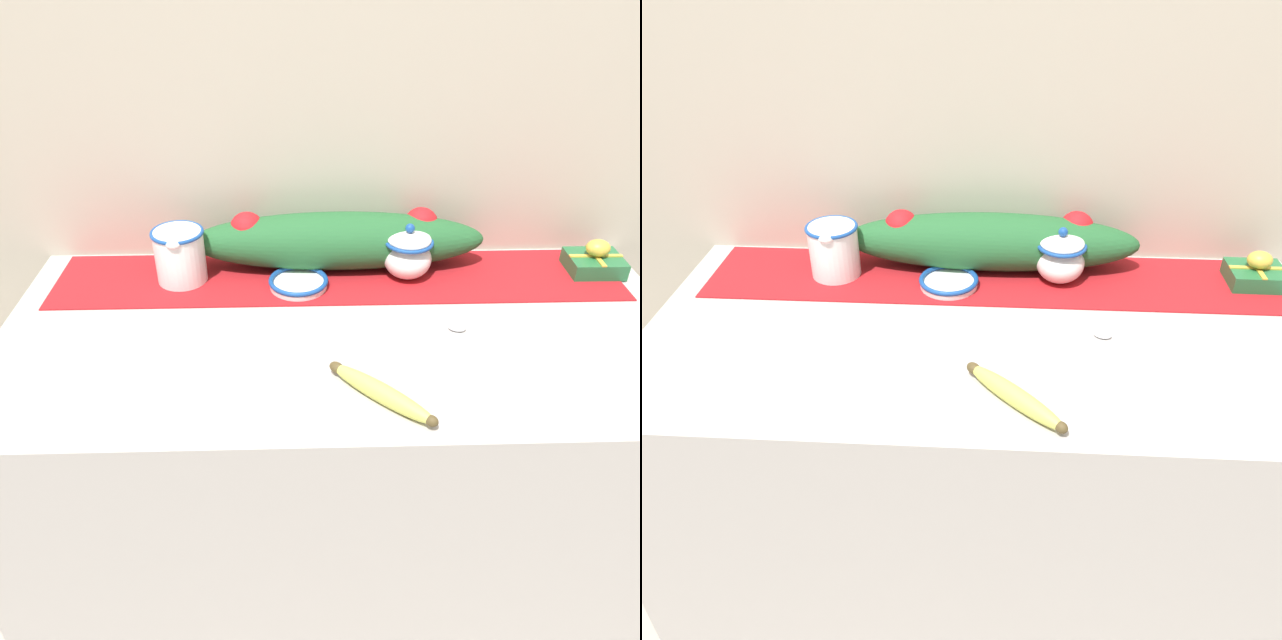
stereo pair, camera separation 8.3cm
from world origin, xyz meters
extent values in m
plane|color=#B2A899|center=(0.00, 0.00, 0.00)|extent=(12.00, 12.00, 0.00)
cube|color=#B7B2AD|center=(0.00, 0.00, 0.44)|extent=(1.32, 0.63, 0.88)
cube|color=#B7AD99|center=(0.00, 0.34, 1.20)|extent=(2.12, 0.04, 2.40)
cube|color=#A8191E|center=(0.00, 0.19, 0.88)|extent=(1.22, 0.23, 0.00)
cylinder|color=white|center=(-0.34, 0.19, 0.94)|extent=(0.11, 0.11, 0.11)
torus|color=#194793|center=(-0.34, 0.19, 0.99)|extent=(0.11, 0.11, 0.01)
torus|color=white|center=(-0.34, 0.26, 0.95)|extent=(0.06, 0.01, 0.06)
ellipsoid|color=white|center=(-0.34, 0.14, 0.99)|extent=(0.03, 0.02, 0.02)
ellipsoid|color=white|center=(0.15, 0.19, 0.92)|extent=(0.10, 0.10, 0.08)
torus|color=#194793|center=(0.15, 0.19, 0.96)|extent=(0.11, 0.11, 0.01)
ellipsoid|color=white|center=(0.15, 0.19, 0.97)|extent=(0.09, 0.09, 0.03)
sphere|color=#194793|center=(0.15, 0.19, 0.99)|extent=(0.02, 0.02, 0.02)
cylinder|color=white|center=(-0.09, 0.15, 0.89)|extent=(0.12, 0.12, 0.01)
torus|color=#194793|center=(-0.09, 0.15, 0.90)|extent=(0.13, 0.13, 0.01)
ellipsoid|color=#CCD156|center=(0.05, -0.21, 0.89)|extent=(0.17, 0.17, 0.03)
ellipsoid|color=brown|center=(-0.02, -0.14, 0.89)|extent=(0.03, 0.03, 0.02)
ellipsoid|color=brown|center=(0.12, -0.28, 0.89)|extent=(0.03, 0.03, 0.02)
cube|color=silver|center=(0.14, 0.01, 0.88)|extent=(0.12, 0.03, 0.00)
ellipsoid|color=silver|center=(0.22, -0.01, 0.88)|extent=(0.04, 0.03, 0.01)
cube|color=#236638|center=(0.56, 0.21, 0.90)|extent=(0.12, 0.10, 0.04)
cube|color=gold|center=(0.56, 0.21, 0.92)|extent=(0.12, 0.01, 0.00)
cube|color=gold|center=(0.56, 0.21, 0.92)|extent=(0.01, 0.10, 0.00)
ellipsoid|color=gold|center=(0.56, 0.21, 0.94)|extent=(0.05, 0.04, 0.04)
ellipsoid|color=#235B2D|center=(0.00, 0.24, 0.94)|extent=(0.64, 0.14, 0.13)
sphere|color=red|center=(-0.20, 0.25, 0.97)|extent=(0.08, 0.08, 0.08)
sphere|color=red|center=(0.00, 0.24, 0.96)|extent=(0.06, 0.06, 0.06)
sphere|color=red|center=(0.18, 0.26, 0.97)|extent=(0.08, 0.08, 0.08)
camera|label=1|loc=(-0.08, -0.99, 1.56)|focal=35.00mm
camera|label=2|loc=(0.01, -0.98, 1.56)|focal=35.00mm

